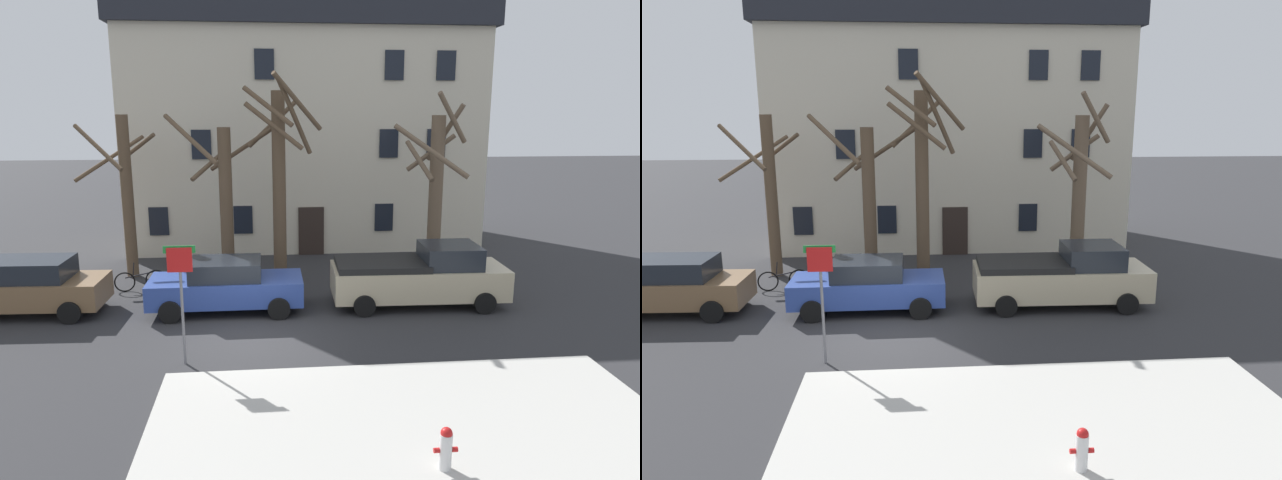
% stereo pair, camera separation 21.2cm
% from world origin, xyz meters
% --- Properties ---
extents(ground_plane, '(120.00, 120.00, 0.00)m').
position_xyz_m(ground_plane, '(0.00, 0.00, 0.00)').
color(ground_plane, '#2D2D30').
extents(sidewalk_slab, '(10.47, 6.66, 0.12)m').
position_xyz_m(sidewalk_slab, '(3.32, -5.62, 0.06)').
color(sidewalk_slab, '#B7B5AD').
rests_on(sidewalk_slab, ground_plane).
extents(building_main, '(16.18, 6.52, 11.99)m').
position_xyz_m(building_main, '(2.34, 12.18, 6.10)').
color(building_main, beige).
rests_on(building_main, ground_plane).
extents(tree_bare_near, '(3.11, 3.67, 6.04)m').
position_xyz_m(tree_bare_near, '(-4.66, 6.52, 3.24)').
color(tree_bare_near, brown).
rests_on(tree_bare_near, ground_plane).
extents(tree_bare_mid, '(3.82, 3.84, 6.07)m').
position_xyz_m(tree_bare_mid, '(-0.95, 5.42, 3.11)').
color(tree_bare_mid, brown).
rests_on(tree_bare_mid, ground_plane).
extents(tree_bare_far, '(2.80, 2.73, 7.44)m').
position_xyz_m(tree_bare_far, '(1.03, 5.51, 3.91)').
color(tree_bare_far, brown).
rests_on(tree_bare_far, ground_plane).
extents(tree_bare_end, '(2.89, 2.91, 6.84)m').
position_xyz_m(tree_bare_end, '(6.85, 5.69, 3.40)').
color(tree_bare_end, brown).
rests_on(tree_bare_end, ground_plane).
extents(car_brown_wagon, '(4.83, 2.20, 1.75)m').
position_xyz_m(car_brown_wagon, '(-6.94, 2.54, 0.91)').
color(car_brown_wagon, brown).
rests_on(car_brown_wagon, ground_plane).
extents(car_blue_sedan, '(4.75, 2.03, 1.66)m').
position_xyz_m(car_blue_sedan, '(-0.77, 2.24, 0.84)').
color(car_blue_sedan, '#2D4799').
rests_on(car_blue_sedan, ground_plane).
extents(pickup_truck_beige, '(5.60, 2.34, 1.99)m').
position_xyz_m(pickup_truck_beige, '(5.43, 2.27, 0.96)').
color(pickup_truck_beige, '#C6B793').
rests_on(pickup_truck_beige, ground_plane).
extents(fire_hydrant, '(0.42, 0.22, 0.79)m').
position_xyz_m(fire_hydrant, '(3.52, -6.48, 0.53)').
color(fire_hydrant, silver).
rests_on(fire_hydrant, sidewalk_slab).
extents(street_sign_pole, '(0.76, 0.07, 3.03)m').
position_xyz_m(street_sign_pole, '(-1.57, -1.55, 2.11)').
color(street_sign_pole, slate).
rests_on(street_sign_pole, ground_plane).
extents(bicycle_leaning, '(1.72, 0.41, 1.03)m').
position_xyz_m(bicycle_leaning, '(-3.92, 4.61, 0.37)').
color(bicycle_leaning, black).
rests_on(bicycle_leaning, ground_plane).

